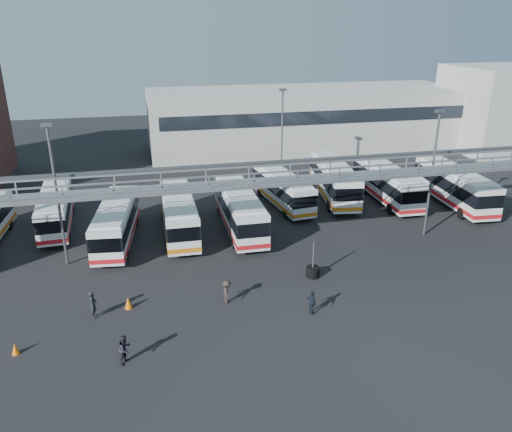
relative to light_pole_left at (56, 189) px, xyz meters
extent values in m
plane|color=black|center=(16.00, -8.00, -5.73)|extent=(140.00, 140.00, 0.00)
cube|color=#94969C|center=(16.00, -3.00, 0.37)|extent=(50.00, 1.80, 0.22)
cube|color=#94969C|center=(16.00, -3.85, 1.32)|extent=(50.00, 0.10, 0.10)
cube|color=#94969C|center=(16.00, -2.15, 1.32)|extent=(50.00, 0.10, 0.10)
cube|color=#4C4F54|center=(16.00, 1.00, 0.57)|extent=(45.00, 0.50, 0.35)
cube|color=#9E9E99|center=(28.00, 30.00, -1.73)|extent=(42.00, 14.00, 8.00)
cube|color=#B2B2AD|center=(54.00, 24.00, -0.23)|extent=(14.00, 12.00, 11.00)
cylinder|color=#4C4F54|center=(0.00, 0.00, -0.73)|extent=(0.18, 0.18, 10.00)
cube|color=#4C4F54|center=(0.00, 0.00, 4.37)|extent=(0.70, 0.35, 0.22)
cylinder|color=#4C4F54|center=(28.00, -1.00, -0.73)|extent=(0.18, 0.18, 10.00)
cube|color=#4C4F54|center=(28.00, -1.00, 4.37)|extent=(0.70, 0.35, 0.22)
cylinder|color=#4C4F54|center=(20.00, 14.00, -0.73)|extent=(0.18, 0.18, 10.00)
cube|color=#4C4F54|center=(20.00, 14.00, 4.37)|extent=(0.70, 0.35, 0.22)
cylinder|color=black|center=(-5.47, 7.94, -5.26)|extent=(0.32, 0.94, 0.93)
cube|color=silver|center=(-1.60, 7.51, -4.07)|extent=(2.87, 10.11, 2.50)
cube|color=black|center=(-1.60, 7.51, -3.78)|extent=(2.93, 10.17, 1.00)
cube|color=#B4161C|center=(-1.60, 7.51, -4.96)|extent=(2.92, 10.16, 0.32)
cube|color=silver|center=(-1.60, 7.51, -2.75)|extent=(2.58, 9.10, 0.15)
cylinder|color=black|center=(-2.42, 4.26, -5.27)|extent=(0.33, 0.92, 0.91)
cylinder|color=black|center=(-0.40, 4.38, -5.27)|extent=(0.33, 0.92, 0.91)
cylinder|color=black|center=(-2.81, 10.64, -5.27)|extent=(0.33, 0.92, 0.91)
cylinder|color=black|center=(-0.78, 10.77, -5.27)|extent=(0.33, 0.92, 0.91)
cube|color=silver|center=(3.49, 3.20, -4.00)|extent=(3.54, 10.59, 2.60)
cube|color=black|center=(3.49, 3.20, -3.70)|extent=(3.60, 10.66, 1.04)
cube|color=#B4161C|center=(3.49, 3.20, -4.92)|extent=(3.59, 10.65, 0.33)
cube|color=silver|center=(3.49, 3.20, -2.63)|extent=(3.18, 9.54, 0.15)
cylinder|color=black|center=(2.05, 0.01, -5.26)|extent=(0.39, 0.97, 0.94)
cylinder|color=black|center=(4.16, -0.23, -5.26)|extent=(0.39, 0.97, 0.94)
cylinder|color=black|center=(2.81, 6.62, -5.26)|extent=(0.39, 0.97, 0.94)
cylinder|color=black|center=(4.92, 6.38, -5.26)|extent=(0.39, 0.97, 0.94)
cube|color=silver|center=(8.42, 3.93, -3.94)|extent=(2.57, 10.78, 2.69)
cube|color=black|center=(8.42, 3.93, -3.63)|extent=(2.63, 10.84, 1.08)
cube|color=#C66B12|center=(8.42, 3.93, -4.90)|extent=(2.62, 10.83, 0.34)
cube|color=silver|center=(8.42, 3.93, -2.52)|extent=(2.31, 9.70, 0.16)
cylinder|color=black|center=(7.28, 0.50, -5.24)|extent=(0.30, 0.98, 0.98)
cylinder|color=black|center=(9.48, 0.47, -5.24)|extent=(0.30, 0.98, 0.98)
cylinder|color=black|center=(7.36, 7.38, -5.24)|extent=(0.30, 0.98, 0.98)
cylinder|color=black|center=(9.56, 7.36, -5.24)|extent=(0.30, 0.98, 0.98)
cube|color=silver|center=(13.42, 3.51, -3.90)|extent=(2.56, 11.03, 2.75)
cube|color=black|center=(13.42, 3.51, -3.57)|extent=(2.62, 11.09, 1.10)
cube|color=#B4161C|center=(13.42, 3.51, -4.88)|extent=(2.61, 11.08, 0.35)
cube|color=silver|center=(13.42, 3.51, -2.44)|extent=(2.30, 9.93, 0.16)
cylinder|color=black|center=(12.27, -0.01, -5.23)|extent=(0.31, 1.00, 1.00)
cylinder|color=black|center=(14.53, -0.02, -5.23)|extent=(0.31, 1.00, 1.00)
cylinder|color=black|center=(12.30, 7.04, -5.23)|extent=(0.31, 1.00, 1.00)
cylinder|color=black|center=(14.57, 7.03, -5.23)|extent=(0.31, 1.00, 1.00)
cube|color=silver|center=(18.57, 8.50, -4.05)|extent=(3.54, 10.30, 2.52)
cube|color=black|center=(18.57, 8.50, -3.75)|extent=(3.61, 10.37, 1.01)
cube|color=#C66B12|center=(18.57, 8.50, -4.95)|extent=(3.60, 10.36, 0.32)
cube|color=silver|center=(18.57, 8.50, -2.72)|extent=(3.19, 9.27, 0.15)
cylinder|color=black|center=(17.95, 5.17, -5.27)|extent=(0.39, 0.94, 0.92)
cylinder|color=black|center=(19.99, 5.42, -5.27)|extent=(0.39, 0.94, 0.92)
cylinder|color=black|center=(17.14, 11.57, -5.27)|extent=(0.39, 0.94, 0.92)
cylinder|color=black|center=(19.18, 11.83, -5.27)|extent=(0.39, 0.94, 0.92)
cube|color=silver|center=(24.09, 9.42, -3.82)|extent=(4.27, 11.73, 2.87)
cube|color=black|center=(24.09, 9.42, -3.48)|extent=(4.33, 11.80, 1.15)
cube|color=#C66B12|center=(24.09, 9.42, -4.84)|extent=(4.32, 11.79, 0.37)
cube|color=silver|center=(24.09, 9.42, -2.31)|extent=(3.84, 10.56, 0.17)
cylinder|color=black|center=(22.38, 5.96, -5.21)|extent=(0.46, 1.08, 1.04)
cylinder|color=black|center=(24.73, 5.61, -5.21)|extent=(0.46, 1.08, 1.04)
cylinder|color=black|center=(23.46, 13.22, -5.21)|extent=(0.46, 1.08, 1.04)
cylinder|color=black|center=(25.80, 12.87, -5.21)|extent=(0.46, 1.08, 1.04)
cube|color=silver|center=(28.80, 7.50, -3.91)|extent=(2.85, 11.03, 2.74)
cube|color=black|center=(28.80, 7.50, -3.59)|extent=(2.91, 11.09, 1.10)
cube|color=#B4161C|center=(28.80, 7.50, -4.88)|extent=(2.90, 11.08, 0.35)
cube|color=silver|center=(28.80, 7.50, -2.46)|extent=(2.57, 9.93, 0.16)
cylinder|color=black|center=(27.56, 4.04, -5.23)|extent=(0.33, 1.00, 1.00)
cylinder|color=black|center=(29.81, 3.96, -5.23)|extent=(0.33, 1.00, 1.00)
cylinder|color=black|center=(27.80, 11.04, -5.23)|extent=(0.33, 1.00, 1.00)
cylinder|color=black|center=(30.04, 10.97, -5.23)|extent=(0.33, 1.00, 1.00)
cube|color=silver|center=(34.50, 4.98, -3.85)|extent=(3.34, 11.48, 2.83)
cube|color=black|center=(34.50, 4.98, -3.51)|extent=(3.41, 11.55, 1.13)
cube|color=#B4161C|center=(34.50, 4.98, -4.85)|extent=(3.40, 11.53, 0.36)
cube|color=silver|center=(34.50, 4.98, -2.35)|extent=(3.01, 10.33, 0.16)
cylinder|color=black|center=(33.08, 1.44, -5.21)|extent=(0.38, 1.05, 1.03)
cylinder|color=black|center=(35.41, 1.28, -5.21)|extent=(0.38, 1.05, 1.03)
cylinder|color=black|center=(33.58, 8.68, -5.21)|extent=(0.38, 1.05, 1.03)
cylinder|color=black|center=(35.91, 8.52, -5.21)|extent=(0.38, 1.05, 1.03)
imported|color=black|center=(2.38, -7.70, -4.86)|extent=(0.47, 0.67, 1.73)
imported|color=#221F2C|center=(4.26, -12.48, -4.92)|extent=(0.97, 1.00, 1.62)
imported|color=#312421|center=(10.33, -7.88, -4.96)|extent=(0.58, 1.00, 1.53)
imported|color=black|center=(15.05, -10.26, -4.96)|extent=(0.61, 0.96, 1.53)
cone|color=orange|center=(-1.43, -10.43, -5.40)|extent=(0.51, 0.51, 0.65)
cone|color=orange|center=(4.35, -7.12, -5.34)|extent=(0.55, 0.55, 0.77)
cylinder|color=black|center=(16.65, -5.86, -5.59)|extent=(0.93, 0.93, 0.22)
cylinder|color=black|center=(16.65, -5.86, -5.35)|extent=(0.93, 0.93, 0.22)
cylinder|color=black|center=(16.65, -5.86, -5.11)|extent=(0.93, 0.93, 0.22)
cylinder|color=#4C4F54|center=(16.65, -5.86, -4.40)|extent=(0.13, 0.13, 2.65)
camera|label=1|loc=(5.96, -34.62, 10.62)|focal=35.00mm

